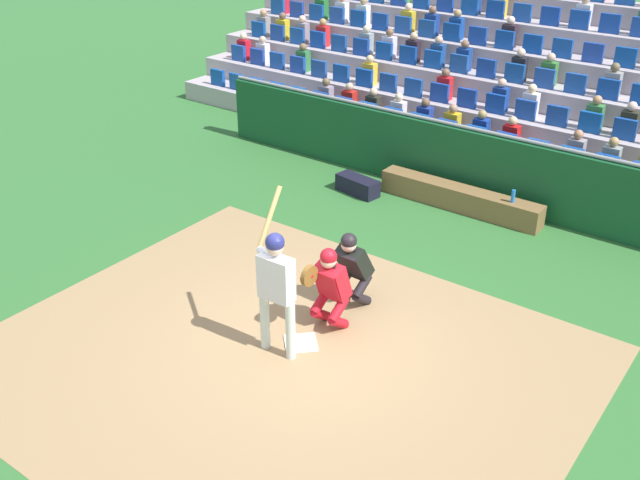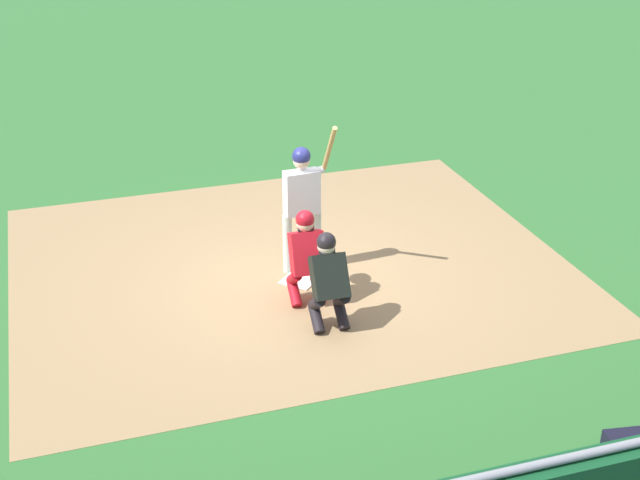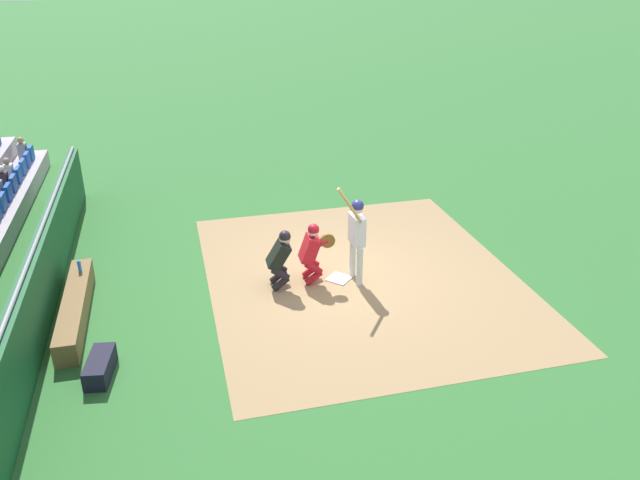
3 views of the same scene
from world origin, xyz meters
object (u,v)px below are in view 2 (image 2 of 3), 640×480
(batter_at_plate, at_px, (303,195))
(home_plate_umpire, at_px, (328,278))
(home_plate_marker, at_px, (300,280))
(catcher_crouching, at_px, (307,252))

(batter_at_plate, height_order, home_plate_umpire, batter_at_plate)
(batter_at_plate, distance_m, home_plate_umpire, 1.62)
(home_plate_umpire, bearing_deg, home_plate_marker, 90.42)
(catcher_crouching, xyz_separation_m, home_plate_umpire, (0.08, -0.68, -0.04))
(batter_at_plate, xyz_separation_m, home_plate_umpire, (-0.14, -1.55, -0.45))
(catcher_crouching, height_order, home_plate_umpire, catcher_crouching)
(home_plate_marker, distance_m, catcher_crouching, 0.91)
(home_plate_marker, relative_size, batter_at_plate, 0.20)
(batter_at_plate, bearing_deg, home_plate_umpire, -94.98)
(batter_at_plate, bearing_deg, catcher_crouching, -103.55)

